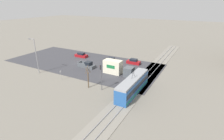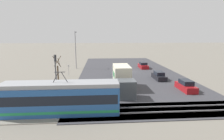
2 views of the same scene
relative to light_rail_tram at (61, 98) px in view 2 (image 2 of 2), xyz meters
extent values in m
plane|color=slate|center=(-10.72, -21.46, -1.75)|extent=(320.00, 320.00, 0.00)
cube|color=#38383D|center=(-10.72, -21.46, -1.71)|extent=(21.44, 48.05, 0.08)
cube|color=gray|center=(-10.72, 0.00, -1.71)|extent=(74.26, 4.40, 0.08)
cube|color=gray|center=(-10.72, -0.72, -1.60)|extent=(72.77, 0.10, 0.14)
cube|color=gray|center=(-10.72, 0.72, -1.60)|extent=(72.77, 0.10, 0.14)
cube|color=#235193|center=(0.00, 0.00, -0.16)|extent=(12.27, 2.55, 3.01)
cube|color=black|center=(0.00, 0.00, 0.19)|extent=(11.90, 2.58, 1.00)
cube|color=#1E844C|center=(0.00, 0.00, -1.10)|extent=(12.15, 2.59, 0.29)
cube|color=gray|center=(0.00, 0.00, 1.56)|extent=(12.27, 2.34, 0.43)
cylinder|color=#2D2D33|center=(-0.45, 0.00, 2.32)|extent=(0.66, 0.07, 1.15)
cylinder|color=#2D2D33|center=(0.45, 0.00, 2.32)|extent=(0.66, 0.07, 1.15)
cube|color=#2D2D33|center=(0.00, 0.00, 2.87)|extent=(1.10, 0.08, 0.06)
cube|color=#4C5156|center=(-7.61, -4.17, -0.44)|extent=(2.47, 2.28, 2.45)
cube|color=beige|center=(-7.61, -8.88, 0.14)|extent=(2.47, 4.84, 3.61)
cube|color=#196B38|center=(-6.37, -8.88, 0.50)|extent=(0.02, 2.42, 0.90)
cube|color=#4C5156|center=(-7.74, -17.75, -1.23)|extent=(1.94, 5.27, 0.88)
cube|color=black|center=(-7.74, -17.02, -0.31)|extent=(1.78, 1.79, 0.96)
cube|color=#4C5156|center=(-6.84, -18.86, -0.53)|extent=(0.12, 2.63, 0.51)
cube|color=#4C5156|center=(-8.63, -18.86, -0.53)|extent=(0.12, 2.63, 0.51)
cube|color=#4C5156|center=(-7.74, -20.28, -0.53)|extent=(1.78, 0.21, 0.51)
cube|color=red|center=(-6.98, -20.36, -0.96)|extent=(0.14, 0.04, 0.18)
cube|color=maroon|center=(-17.29, -6.82, -1.21)|extent=(1.74, 4.22, 0.93)
cube|color=black|center=(-17.29, -6.82, -0.40)|extent=(1.49, 2.19, 0.68)
cube|color=black|center=(-15.48, -13.88, -1.23)|extent=(1.74, 4.39, 0.87)
cube|color=black|center=(-15.48, -13.88, -0.48)|extent=(1.49, 2.28, 0.64)
cube|color=maroon|center=(-15.33, -25.61, -1.23)|extent=(1.87, 4.52, 0.89)
cube|color=black|center=(-15.33, -25.61, -0.45)|extent=(1.61, 2.35, 0.65)
cylinder|color=#47474C|center=(2.03, -6.41, 1.11)|extent=(0.16, 0.16, 5.72)
cube|color=black|center=(2.03, -6.59, 3.50)|extent=(0.28, 0.22, 0.95)
sphere|color=red|center=(2.03, -6.71, 3.82)|extent=(0.18, 0.18, 0.18)
sphere|color=#3C2C06|center=(2.03, -6.71, 3.50)|extent=(0.18, 0.18, 0.18)
sphere|color=black|center=(2.03, -6.71, 3.18)|extent=(0.18, 0.18, 0.18)
cylinder|color=brown|center=(2.51, -9.62, 0.08)|extent=(0.24, 0.24, 3.66)
cylinder|color=brown|center=(2.76, -9.62, 2.49)|extent=(0.09, 1.02, 1.40)
cylinder|color=brown|center=(2.51, -9.37, 2.62)|extent=(1.23, 0.09, 1.70)
cylinder|color=brown|center=(2.26, -9.62, 2.49)|extent=(0.09, 1.02, 1.40)
cylinder|color=brown|center=(2.51, -9.87, 2.62)|extent=(1.23, 0.09, 1.70)
cylinder|color=gray|center=(1.87, -26.59, 2.93)|extent=(0.20, 0.20, 9.36)
cylinder|color=gray|center=(1.87, -27.39, 7.50)|extent=(0.12, 1.60, 0.12)
cube|color=#515156|center=(1.87, -28.14, 7.44)|extent=(0.36, 0.60, 0.18)
cylinder|color=gray|center=(2.32, -18.02, -0.54)|extent=(0.06, 0.06, 2.42)
cube|color=white|center=(2.32, -18.05, 0.45)|extent=(0.32, 0.02, 0.44)
cube|color=red|center=(2.32, -18.06, 0.45)|extent=(0.31, 0.01, 0.10)
camera|label=1|loc=(30.94, 11.97, 16.29)|focal=28.00mm
camera|label=2|loc=(-4.16, 18.06, 6.61)|focal=28.00mm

